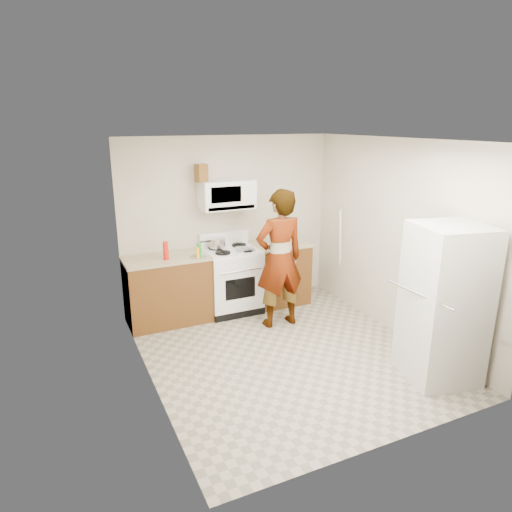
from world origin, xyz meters
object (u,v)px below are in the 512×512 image
person (279,259)px  saucepan (217,243)px  microwave (227,194)px  gas_range (231,279)px  fridge (444,304)px  kettle (286,233)px

person → saucepan: 1.01m
saucepan → microwave: bearing=5.2°
person → saucepan: bearing=-55.5°
gas_range → fridge: 2.98m
gas_range → kettle: size_ratio=6.16×
fridge → saucepan: 3.14m
microwave → person: size_ratio=0.41×
microwave → saucepan: microwave is taller
fridge → kettle: 2.83m
gas_range → saucepan: size_ratio=4.91×
person → kettle: bearing=-123.1°
gas_range → microwave: microwave is taller
kettle → saucepan: size_ratio=0.80×
microwave → kettle: size_ratio=4.14×
fridge → kettle: size_ratio=9.27×
gas_range → microwave: 1.22m
kettle → person: bearing=-112.1°
person → gas_range: bearing=-60.5°
fridge → person: bearing=128.9°
fridge → saucepan: bearing=131.4°
person → saucepan: person is taller
gas_range → fridge: bearing=-62.7°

